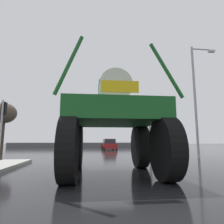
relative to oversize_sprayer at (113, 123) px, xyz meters
name	(u,v)px	position (x,y,z in m)	size (l,w,h in m)	color
ground_plane	(87,153)	(-1.02, 12.57, -1.93)	(120.00, 120.00, 0.00)	black
oversize_sprayer	(113,123)	(0.00, 0.00, 0.00)	(4.16, 5.29, 4.56)	black
sedan_ahead	(109,145)	(2.09, 20.09, -1.22)	(1.97, 4.14, 1.52)	maroon
traffic_signal_near_left	(3,116)	(-6.32, 5.32, 0.85)	(0.24, 0.54, 3.81)	#A8AAAF
traffic_signal_near_right	(149,116)	(3.22, 5.31, 1.06)	(0.24, 0.54, 4.10)	#A8AAAF
streetlight_near_right	(197,94)	(7.14, 5.68, 2.80)	(2.01, 0.24, 8.53)	#A8AAAF
bare_tree_left	(4,114)	(-10.19, 14.84, 2.29)	(2.61, 2.61, 5.39)	#473828
roadside_barrier	(87,145)	(-1.02, 29.52, -1.48)	(28.86, 0.24, 0.90)	#59595B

